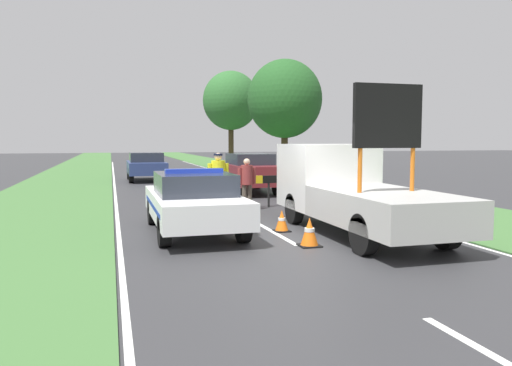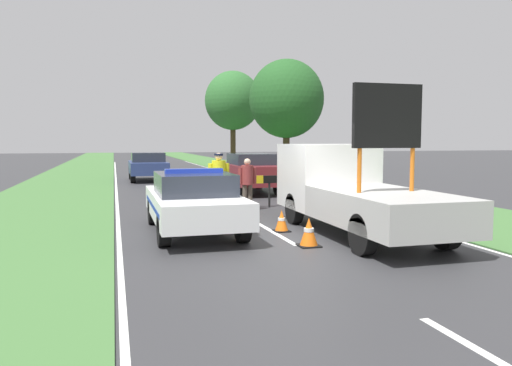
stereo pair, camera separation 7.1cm
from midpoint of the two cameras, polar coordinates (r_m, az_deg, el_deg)
ground_plane at (r=11.14m, az=3.27°, el=-6.27°), size 160.00×160.00×0.00m
lane_markings at (r=23.33m, az=-6.97°, el=-0.43°), size 7.10×56.51×0.01m
grass_verge_left at (r=30.48m, az=-20.11°, el=0.57°), size 4.50×120.00×0.03m
grass_verge_right at (r=31.83m, az=1.40°, el=1.04°), size 4.50×120.00×0.03m
police_car at (r=11.74m, az=-7.00°, el=-2.05°), size 1.90×4.69×1.50m
work_truck at (r=12.04m, az=10.82°, el=-0.58°), size 2.05×5.89×3.30m
road_barrier at (r=15.72m, az=-2.87°, el=0.12°), size 3.26×0.08×1.03m
police_officer at (r=14.92m, az=-4.14°, el=0.68°), size 0.64×0.41×1.79m
pedestrian_civilian at (r=15.30m, az=-0.86°, el=0.34°), size 0.58×0.37×1.60m
traffic_cone_near_police at (r=11.85m, az=3.12°, el=-4.35°), size 0.37×0.37×0.51m
traffic_cone_centre_front at (r=10.25m, az=6.26°, el=-5.60°), size 0.43×0.43×0.59m
traffic_cone_near_truck at (r=14.65m, az=-2.52°, el=-2.57°), size 0.37×0.37×0.51m
traffic_cone_behind_barrier at (r=15.76m, az=5.29°, el=-2.02°), size 0.38×0.38×0.53m
traffic_cone_lane_edge at (r=14.53m, az=4.79°, el=-2.61°), size 0.38×0.38×0.53m
queued_car_wagon_maroon at (r=20.65m, az=-0.57°, el=1.31°), size 1.79×4.59×1.61m
queued_car_hatch_blue at (r=27.28m, az=-12.18°, el=1.94°), size 1.92×4.16×1.51m
roadside_tree_near_left at (r=31.32m, az=3.57°, el=9.55°), size 4.62×4.62×7.14m
roadside_tree_near_right at (r=39.56m, az=-2.61°, el=9.36°), size 4.38×4.38×7.56m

